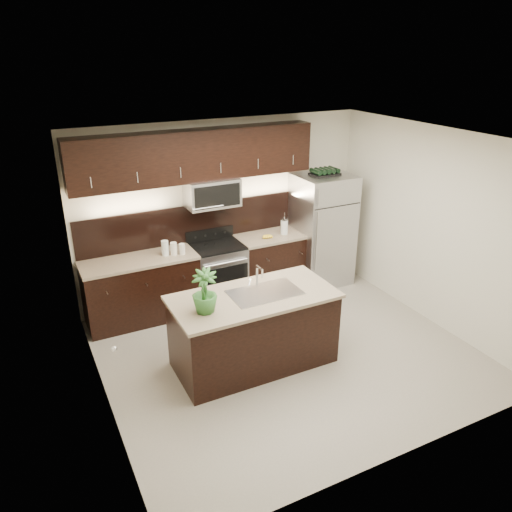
{
  "coord_description": "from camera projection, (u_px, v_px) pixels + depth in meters",
  "views": [
    {
      "loc": [
        -2.79,
        -4.66,
        3.67
      ],
      "look_at": [
        -0.17,
        0.55,
        1.18
      ],
      "focal_mm": 35.0,
      "sensor_mm": 36.0,
      "label": 1
    }
  ],
  "objects": [
    {
      "name": "plant",
      "position": [
        204.0,
        291.0,
        5.41
      ],
      "size": [
        0.37,
        0.37,
        0.5
      ],
      "primitive_type": "imported",
      "rotation": [
        0.0,
        0.0,
        -0.43
      ],
      "color": "#2D6126",
      "rests_on": "island"
    },
    {
      "name": "french_press",
      "position": [
        284.0,
        226.0,
        7.71
      ],
      "size": [
        0.12,
        0.12,
        0.34
      ],
      "rotation": [
        0.0,
        0.0,
        0.03
      ],
      "color": "silver",
      "rests_on": "counter_run"
    },
    {
      "name": "counter_run",
      "position": [
        205.0,
        276.0,
        7.44
      ],
      "size": [
        3.51,
        0.65,
        0.94
      ],
      "color": "black",
      "rests_on": "ground"
    },
    {
      "name": "ground",
      "position": [
        287.0,
        353.0,
        6.42
      ],
      "size": [
        4.5,
        4.5,
        0.0
      ],
      "primitive_type": "plane",
      "color": "gray",
      "rests_on": "ground"
    },
    {
      "name": "island",
      "position": [
        254.0,
        330.0,
        6.04
      ],
      "size": [
        1.96,
        0.96,
        0.94
      ],
      "color": "black",
      "rests_on": "ground"
    },
    {
      "name": "canisters",
      "position": [
        172.0,
        248.0,
        6.95
      ],
      "size": [
        0.32,
        0.15,
        0.22
      ],
      "rotation": [
        0.0,
        0.0,
        -0.26
      ],
      "color": "silver",
      "rests_on": "counter_run"
    },
    {
      "name": "sink_faucet",
      "position": [
        264.0,
        291.0,
        5.92
      ],
      "size": [
        0.84,
        0.5,
        0.28
      ],
      "color": "silver",
      "rests_on": "island"
    },
    {
      "name": "upper_fixtures",
      "position": [
        198.0,
        163.0,
        6.91
      ],
      "size": [
        3.49,
        0.4,
        1.66
      ],
      "color": "black",
      "rests_on": "counter_run"
    },
    {
      "name": "wine_rack",
      "position": [
        325.0,
        172.0,
        7.68
      ],
      "size": [
        0.44,
        0.27,
        0.1
      ],
      "color": "black",
      "rests_on": "refrigerator"
    },
    {
      "name": "refrigerator",
      "position": [
        322.0,
        230.0,
        8.05
      ],
      "size": [
        0.87,
        0.78,
        1.8
      ],
      "primitive_type": "cube",
      "color": "#B2B2B7",
      "rests_on": "ground"
    },
    {
      "name": "bananas",
      "position": [
        264.0,
        237.0,
        7.57
      ],
      "size": [
        0.18,
        0.16,
        0.05
      ],
      "primitive_type": "ellipsoid",
      "rotation": [
        0.0,
        0.0,
        -0.2
      ],
      "color": "yellow",
      "rests_on": "counter_run"
    },
    {
      "name": "room_walls",
      "position": [
        284.0,
        231.0,
        5.68
      ],
      "size": [
        4.52,
        4.02,
        2.71
      ],
      "color": "beige",
      "rests_on": "ground"
    }
  ]
}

